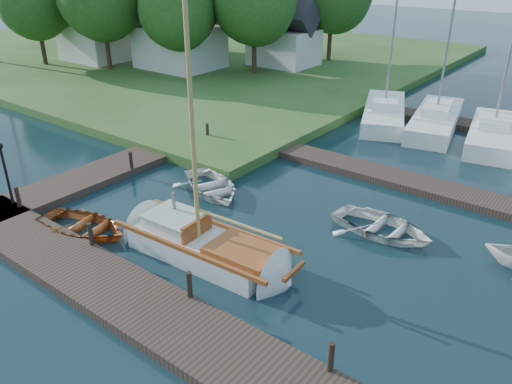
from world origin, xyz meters
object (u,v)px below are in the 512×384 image
Objects in this scene: dinghy at (82,223)px; house_a at (179,36)px; marina_boat_2 at (493,132)px; mooring_post_2 at (189,284)px; marina_boat_0 at (384,111)px; house_b at (97,33)px; tree_0 at (35,0)px; house_c at (284,39)px; sailboat at (208,249)px; tree_3 at (255,0)px; lamp_post at (4,165)px; mooring_post_4 at (131,160)px; tender_c at (382,224)px; mooring_post_1 at (91,234)px; marina_boat_1 at (436,119)px; tender_a at (211,184)px; mooring_post_3 at (331,357)px; mooring_post_0 at (18,197)px; mooring_post_5 at (207,131)px; tree_2 at (177,9)px.

house_a is (-15.61, 20.41, 2.59)m from dinghy.
house_a is at bearing 74.79° from marina_boat_2.
mooring_post_2 is 0.08× the size of marina_boat_0.
marina_boat_0 reaches higher than dinghy.
house_b is (-32.64, -0.17, 2.18)m from marina_boat_2.
house_c is at bearing 36.76° from tree_0.
tree_3 is at bearing 121.31° from sailboat.
dinghy is 0.41× the size of tree_3.
sailboat is at bearing -30.91° from house_b.
house_b is at bearing 136.47° from lamp_post.
marina_boat_2 is at bearing 50.61° from mooring_post_4.
tree_0 is (-34.07, 8.04, 5.15)m from tender_c.
mooring_post_4 is at bearing 19.40° from dinghy.
dinghy is (-1.39, 0.59, -0.33)m from mooring_post_1.
lamp_post is 3.95m from dinghy.
marina_boat_1 is at bearing -102.34° from marina_boat_0.
dinghy is at bearing -70.01° from house_c.
house_b is at bearing -150.26° from house_c.
house_c reaches higher than tender_a.
mooring_post_3 is (9.00, 0.00, 0.00)m from mooring_post_1.
mooring_post_1 is 5.87m from tender_a.
house_a reaches higher than tender_c.
mooring_post_0 is at bearing 140.20° from marina_boat_0.
house_a is (-21.44, 1.25, 2.40)m from marina_boat_1.
lamp_post is 0.42× the size of house_b.
tree_0 is (-23.00, 5.05, 4.83)m from mooring_post_5.
dinghy is 29.85m from tree_0.
marina_boat_0 is at bearing 0.53° from house_b.
house_b reaches higher than mooring_post_4.
tree_0 is at bearing 153.90° from sailboat.
tender_c is 0.47× the size of tree_2.
lamp_post reaches higher than mooring_post_0.
tree_0 reaches higher than mooring_post_1.
marina_boat_0 is 1.27× the size of tree_0.
mooring_post_5 is 10.75m from sailboat.
house_b is at bearing 71.76° from tender_c.
sailboat is 2.73× the size of dinghy.
mooring_post_2 is 0.08× the size of sailboat.
mooring_post_3 is 39.32m from tree_0.
sailboat is at bearing 15.03° from mooring_post_0.
tree_2 is (-15.00, 13.19, 4.87)m from tender_a.
dinghy is at bearing 129.40° from tender_c.
mooring_post_5 is 0.15× the size of house_c.
house_b is (-28.26, 16.92, 2.43)m from sailboat.
lamp_post is at bearing 122.39° from tender_c.
lamp_post is 8.65m from sailboat.
tree_2 is at bearing 0.28° from house_b.
tree_3 is at bearing 111.19° from mooring_post_4.
marina_boat_2 reaches higher than marina_boat_0.
mooring_post_4 is 20.74m from house_a.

